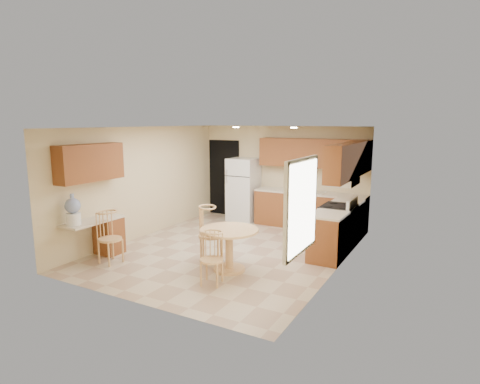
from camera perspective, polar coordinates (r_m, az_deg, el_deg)
The scene contains 30 objects.
floor at distance 8.35m, azimuth -1.62°, elevation -8.24°, with size 5.50×5.50×0.00m, color tan.
ceiling at distance 7.93m, azimuth -1.71°, elevation 9.17°, with size 4.50×5.50×0.02m, color white.
wall_back at distance 10.48m, azimuth 5.99°, elevation 2.49°, with size 4.50×0.02×2.50m, color beige.
wall_front at distance 5.90m, azimuth -15.38°, elevation -3.78°, with size 4.50×0.02×2.50m, color beige.
wall_left at distance 9.38m, azimuth -13.60°, elevation 1.36°, with size 0.02×5.50×2.50m, color beige.
wall_right at distance 7.19m, azimuth 13.98°, elevation -1.25°, with size 0.02×5.50×2.50m, color beige.
doorway at distance 11.29m, azimuth -2.28°, elevation 2.05°, with size 0.90×0.02×2.10m, color black.
base_cab_back at distance 10.04m, azimuth 9.84°, elevation -2.67°, with size 2.75×0.60×0.87m, color brown.
counter_back at distance 9.95m, azimuth 9.92°, elevation -0.11°, with size 2.75×0.63×0.04m, color beige.
base_cab_right_a at distance 9.20m, azimuth 14.97°, elevation -4.05°, with size 0.60×0.59×0.87m, color brown.
counter_right_a at distance 9.10m, azimuth 15.10°, elevation -1.27°, with size 0.63×0.59×0.04m, color beige.
base_cab_right_b at distance 7.84m, azimuth 12.36°, elevation -6.39°, with size 0.60×0.80×0.87m, color brown.
counter_right_b at distance 7.72m, azimuth 12.49°, elevation -3.15°, with size 0.63×0.80×0.04m, color beige.
upper_cab_back at distance 9.96m, azimuth 10.34°, elevation 5.45°, with size 2.75×0.33×0.70m, color brown.
upper_cab_right at distance 8.31m, azimuth 15.23°, elevation 4.37°, with size 0.33×2.42×0.70m, color brown.
upper_cab_left at distance 8.08m, azimuth -20.56°, elevation 3.93°, with size 0.33×1.40×0.70m, color brown.
sink at distance 9.96m, azimuth 9.78°, elevation 0.03°, with size 0.78×0.44×0.01m, color silver.
range_hood at distance 8.35m, azimuth 14.48°, elevation 1.46°, with size 0.50×0.76×0.14m, color silver.
desk_pedestal at distance 8.48m, azimuth -18.13°, elevation -5.94°, with size 0.48×0.42×0.72m, color brown.
desk_top at distance 8.14m, azimuth -20.22°, elevation -3.88°, with size 0.50×1.20×0.04m, color beige.
window at distance 5.41m, azimuth 8.77°, elevation -2.04°, with size 0.06×1.12×1.30m.
can_light_a at distance 9.22m, azimuth -0.59°, elevation 9.21°, with size 0.14×0.14×0.02m, color white.
can_light_b at distance 8.62m, azimuth 7.65°, elevation 9.06°, with size 0.14×0.14×0.02m, color white.
refrigerator at distance 10.64m, azimuth 0.49°, elevation 0.36°, with size 0.73×0.71×1.66m.
stove at distance 8.56m, azimuth 13.71°, elevation -4.81°, with size 0.65×0.76×1.09m.
dining_table at distance 7.10m, azimuth -1.54°, elevation -7.34°, with size 1.03×1.03×0.76m.
chair_table_a at distance 7.46m, azimuth -4.63°, elevation -5.36°, with size 0.47×0.58×1.05m.
chair_table_b at distance 6.48m, azimuth -4.47°, elevation -8.85°, with size 0.38×0.40×0.86m.
chair_desk at distance 7.78m, azimuth -18.54°, elevation -5.62°, with size 0.43×0.55×0.97m.
water_crock at distance 7.82m, azimuth -22.66°, elevation -2.50°, with size 0.28×0.28×0.57m.
Camera 1 is at (4.03, -6.83, 2.63)m, focal length 30.00 mm.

